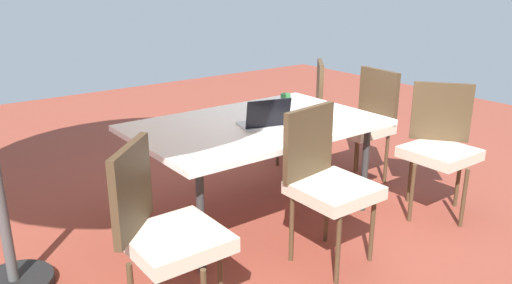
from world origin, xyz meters
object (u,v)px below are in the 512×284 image
laptop (264,121)px  cup (286,101)px  chair_southwest (304,106)px  chair_northwest (440,143)px  dining_table (256,129)px  chair_west (364,120)px  chair_north (326,178)px  chair_northeast (163,228)px

laptop → cup: bearing=-130.5°
chair_southwest → cup: bearing=-11.5°
chair_northwest → laptop: bearing=-155.8°
dining_table → chair_west: 1.21m
dining_table → cup: bearing=-156.5°
chair_west → laptop: chair_west is taller
chair_northwest → chair_west: 0.77m
laptop → chair_north: bearing=106.1°
chair_southwest → laptop: 1.44m
chair_northwest → cup: bearing=179.6°
dining_table → chair_northwest: bearing=147.4°
chair_southwest → cup: chair_southwest is taller
chair_northwest → cup: chair_northwest is taller
dining_table → chair_northwest: chair_northwest is taller
chair_west → laptop: bearing=-77.6°
cup → chair_north: bearing=64.3°
cup → chair_northwest: bearing=128.0°
chair_west → dining_table: bearing=-83.6°
dining_table → chair_northeast: size_ratio=1.79×
dining_table → cup: cup is taller
chair_southwest → chair_west: 0.70m
chair_west → chair_northeast: bearing=-67.0°
laptop → cup: laptop is taller
chair_west → laptop: (1.23, 0.16, 0.24)m
chair_west → chair_north: bearing=-52.7°
cup → dining_table: bearing=23.5°
chair_north → cup: chair_north is taller
chair_northeast → chair_southwest: 2.66m
chair_northeast → laptop: chair_northeast is taller
chair_northwest → chair_west: same height
chair_north → chair_west: size_ratio=1.00×
chair_northeast → chair_northwest: (-2.29, 0.03, 0.00)m
chair_northwest → laptop: chair_northwest is taller
chair_north → laptop: bearing=83.4°
chair_southwest → laptop: size_ratio=2.63×
chair_northeast → cup: (-1.56, -0.91, 0.25)m
chair_northeast → cup: bearing=-14.8°
chair_northwest → chair_north: bearing=-128.9°
chair_northeast → chair_northwest: same height
dining_table → laptop: (0.02, 0.13, 0.10)m
chair_southwest → chair_northwest: bearing=42.6°
laptop → chair_northwest: bearing=167.4°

